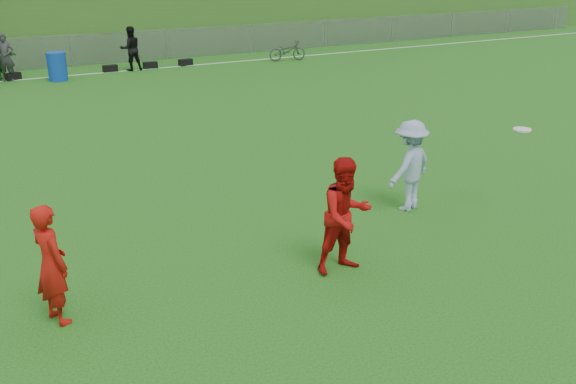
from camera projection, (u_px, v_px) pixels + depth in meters
ground at (327, 270)px, 9.59m from camera, size 120.00×120.00×0.00m
sideline_far at (83, 74)px, 24.45m from camera, size 60.00×0.10×0.01m
fence at (71, 51)px, 25.87m from camera, size 58.00×0.06×1.30m
berm at (30, 8)px, 34.65m from camera, size 120.00×18.00×3.00m
spectator_row at (4, 57)px, 22.99m from camera, size 9.15×0.95×1.69m
gear_bags at (117, 68)px, 25.09m from camera, size 7.23×0.50×0.26m
player_red_left at (51, 264)px, 8.02m from camera, size 0.56×0.68×1.61m
player_red_center at (346, 215)px, 9.30m from camera, size 0.87×0.69×1.75m
player_blue at (410, 166)px, 11.56m from camera, size 1.22×0.94×1.67m
frisbee at (522, 130)px, 11.09m from camera, size 0.31×0.31×0.03m
recycling_bin at (57, 66)px, 23.17m from camera, size 0.89×0.89×1.02m
bicycle at (287, 51)px, 27.34m from camera, size 1.67×0.80×0.84m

